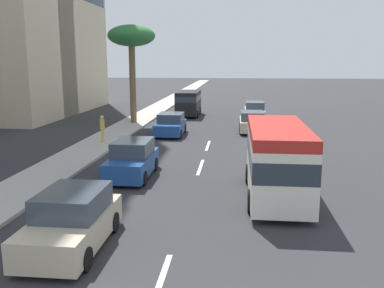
{
  "coord_description": "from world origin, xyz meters",
  "views": [
    {
      "loc": [
        -3.93,
        -1.78,
        5.37
      ],
      "look_at": [
        17.95,
        0.54,
        1.02
      ],
      "focal_mm": 39.44,
      "sensor_mm": 36.0,
      "label": 1
    }
  ],
  "objects_px": {
    "car_fifth": "(132,160)",
    "minibus_second": "(277,158)",
    "car_lead": "(252,122)",
    "car_seventh": "(72,221)",
    "pedestrian_near_lamp": "(102,127)",
    "van_sixth": "(189,102)",
    "palm_tree": "(131,39)",
    "car_fourth": "(171,125)",
    "car_third": "(255,111)"
  },
  "relations": [
    {
      "from": "car_fifth",
      "to": "minibus_second",
      "type": "bearing_deg",
      "value": 70.05
    },
    {
      "from": "minibus_second",
      "to": "car_lead",
      "type": "bearing_deg",
      "value": 1.54
    },
    {
      "from": "minibus_second",
      "to": "car_fifth",
      "type": "relative_size",
      "value": 1.56
    },
    {
      "from": "car_fifth",
      "to": "car_seventh",
      "type": "relative_size",
      "value": 1.01
    },
    {
      "from": "car_fifth",
      "to": "pedestrian_near_lamp",
      "type": "relative_size",
      "value": 2.36
    },
    {
      "from": "pedestrian_near_lamp",
      "to": "van_sixth",
      "type": "bearing_deg",
      "value": 129.82
    },
    {
      "from": "van_sixth",
      "to": "car_fifth",
      "type": "bearing_deg",
      "value": -0.2
    },
    {
      "from": "minibus_second",
      "to": "pedestrian_near_lamp",
      "type": "relative_size",
      "value": 3.68
    },
    {
      "from": "palm_tree",
      "to": "car_fourth",
      "type": "bearing_deg",
      "value": -141.66
    },
    {
      "from": "car_lead",
      "to": "car_seventh",
      "type": "distance_m",
      "value": 22.03
    },
    {
      "from": "car_lead",
      "to": "palm_tree",
      "type": "xyz_separation_m",
      "value": [
        2.96,
        10.01,
        6.42
      ]
    },
    {
      "from": "car_fourth",
      "to": "van_sixth",
      "type": "height_order",
      "value": "van_sixth"
    },
    {
      "from": "car_lead",
      "to": "car_fifth",
      "type": "height_order",
      "value": "car_fifth"
    },
    {
      "from": "car_fourth",
      "to": "car_lead",
      "type": "bearing_deg",
      "value": 109.58
    },
    {
      "from": "car_fourth",
      "to": "palm_tree",
      "type": "relative_size",
      "value": 0.5
    },
    {
      "from": "car_lead",
      "to": "van_sixth",
      "type": "xyz_separation_m",
      "value": [
        9.0,
        5.93,
        0.64
      ]
    },
    {
      "from": "van_sixth",
      "to": "pedestrian_near_lamp",
      "type": "relative_size",
      "value": 2.89
    },
    {
      "from": "car_fourth",
      "to": "pedestrian_near_lamp",
      "type": "bearing_deg",
      "value": -43.59
    },
    {
      "from": "palm_tree",
      "to": "car_third",
      "type": "bearing_deg",
      "value": -69.19
    },
    {
      "from": "car_lead",
      "to": "car_seventh",
      "type": "height_order",
      "value": "car_seventh"
    },
    {
      "from": "car_third",
      "to": "van_sixth",
      "type": "distance_m",
      "value": 6.75
    },
    {
      "from": "car_fifth",
      "to": "pedestrian_near_lamp",
      "type": "distance_m",
      "value": 8.3
    },
    {
      "from": "minibus_second",
      "to": "palm_tree",
      "type": "distance_m",
      "value": 22.24
    },
    {
      "from": "van_sixth",
      "to": "palm_tree",
      "type": "xyz_separation_m",
      "value": [
        -6.04,
        4.08,
        5.78
      ]
    },
    {
      "from": "minibus_second",
      "to": "car_third",
      "type": "relative_size",
      "value": 1.52
    },
    {
      "from": "minibus_second",
      "to": "car_seventh",
      "type": "distance_m",
      "value": 8.33
    },
    {
      "from": "car_third",
      "to": "car_seventh",
      "type": "height_order",
      "value": "car_seventh"
    },
    {
      "from": "minibus_second",
      "to": "car_third",
      "type": "bearing_deg",
      "value": -0.1
    },
    {
      "from": "minibus_second",
      "to": "palm_tree",
      "type": "xyz_separation_m",
      "value": [
        18.83,
        10.44,
        5.58
      ]
    },
    {
      "from": "car_seventh",
      "to": "palm_tree",
      "type": "distance_m",
      "value": 25.36
    },
    {
      "from": "van_sixth",
      "to": "car_lead",
      "type": "bearing_deg",
      "value": 33.39
    },
    {
      "from": "palm_tree",
      "to": "pedestrian_near_lamp",
      "type": "bearing_deg",
      "value": -178.83
    },
    {
      "from": "car_seventh",
      "to": "van_sixth",
      "type": "bearing_deg",
      "value": -179.92
    },
    {
      "from": "van_sixth",
      "to": "car_seventh",
      "type": "xyz_separation_m",
      "value": [
        -30.23,
        -0.04,
        -0.59
      ]
    },
    {
      "from": "car_fifth",
      "to": "car_seventh",
      "type": "height_order",
      "value": "car_fifth"
    },
    {
      "from": "minibus_second",
      "to": "car_fourth",
      "type": "relative_size",
      "value": 1.59
    },
    {
      "from": "car_lead",
      "to": "minibus_second",
      "type": "distance_m",
      "value": 15.89
    },
    {
      "from": "car_third",
      "to": "van_sixth",
      "type": "xyz_separation_m",
      "value": [
        2.05,
        6.4,
        0.6
      ]
    },
    {
      "from": "car_fourth",
      "to": "car_seventh",
      "type": "xyz_separation_m",
      "value": [
        -19.1,
        -0.09,
        0.04
      ]
    },
    {
      "from": "car_fourth",
      "to": "palm_tree",
      "type": "xyz_separation_m",
      "value": [
        5.09,
        4.03,
        6.42
      ]
    },
    {
      "from": "car_third",
      "to": "palm_tree",
      "type": "height_order",
      "value": "palm_tree"
    },
    {
      "from": "minibus_second",
      "to": "car_fifth",
      "type": "bearing_deg",
      "value": 70.05
    },
    {
      "from": "van_sixth",
      "to": "palm_tree",
      "type": "relative_size",
      "value": 0.63
    },
    {
      "from": "car_third",
      "to": "car_fourth",
      "type": "distance_m",
      "value": 11.13
    },
    {
      "from": "car_lead",
      "to": "car_third",
      "type": "height_order",
      "value": "car_third"
    },
    {
      "from": "car_fifth",
      "to": "palm_tree",
      "type": "bearing_deg",
      "value": -166.37
    },
    {
      "from": "pedestrian_near_lamp",
      "to": "car_fourth",
      "type": "bearing_deg",
      "value": 100.63
    },
    {
      "from": "car_lead",
      "to": "van_sixth",
      "type": "height_order",
      "value": "van_sixth"
    },
    {
      "from": "pedestrian_near_lamp",
      "to": "palm_tree",
      "type": "relative_size",
      "value": 0.22
    },
    {
      "from": "car_fourth",
      "to": "car_fifth",
      "type": "distance_m",
      "value": 11.4
    }
  ]
}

